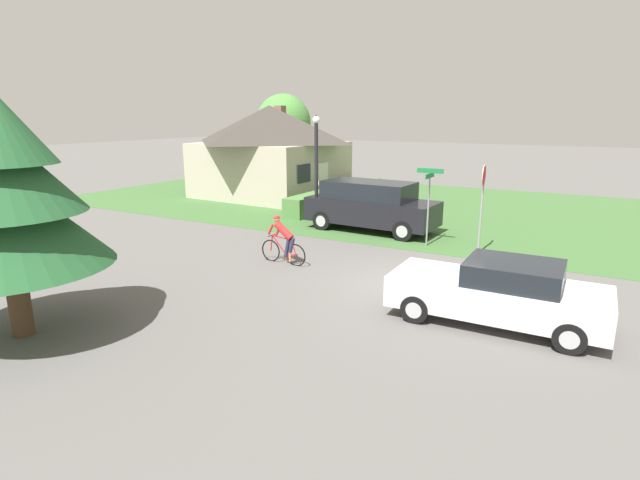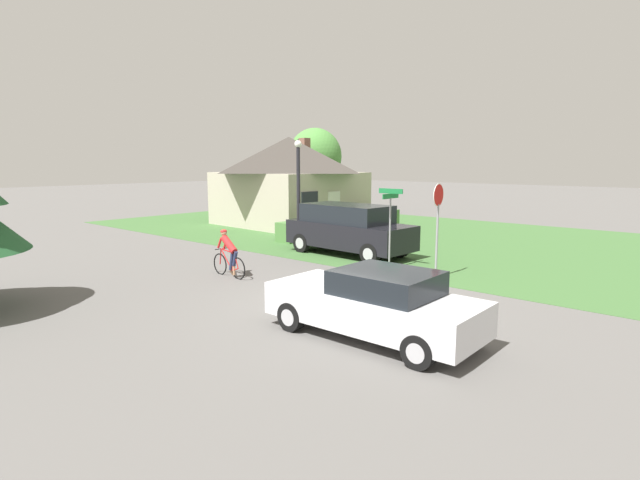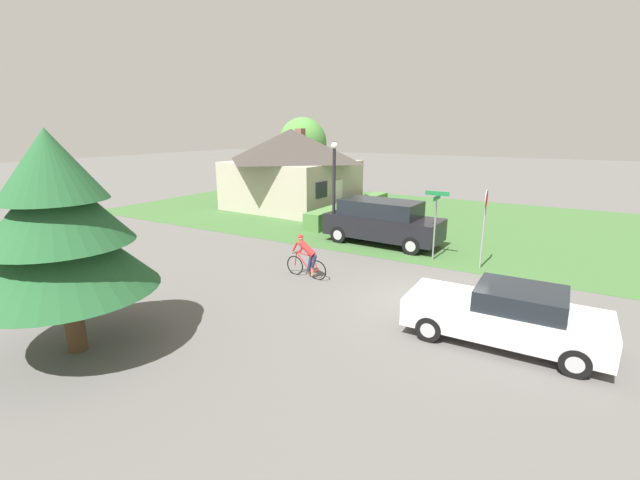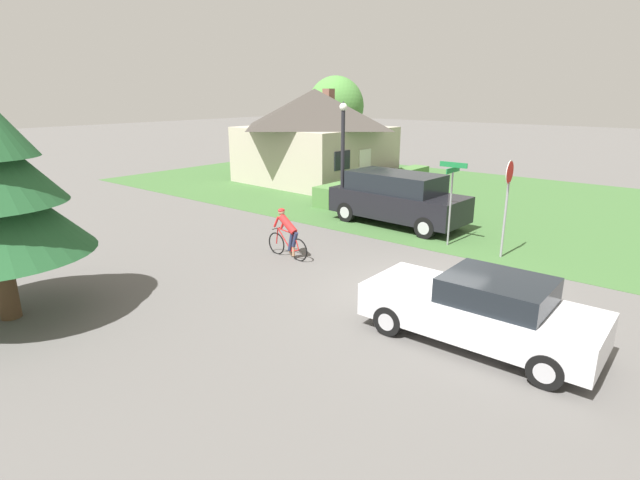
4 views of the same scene
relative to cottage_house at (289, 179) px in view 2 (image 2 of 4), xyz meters
name	(u,v)px [view 2 (image 2 of 4)]	position (x,y,z in m)	size (l,w,h in m)	color
ground_plane	(340,304)	(-10.76, -12.35, -2.54)	(140.00, 140.00, 0.00)	#5B5956
grass_verge_right	(425,237)	(0.59, -8.35, -2.54)	(16.00, 36.00, 0.01)	#3D6633
cottage_house	(289,179)	(0.00, 0.00, 0.00)	(7.19, 7.68, 4.91)	#B2A893
hedge_row	(345,224)	(-0.73, -4.58, -2.10)	(8.78, 0.90, 0.88)	#4C7A3D
sedan_left_lane	(375,304)	(-12.19, -14.39, -1.85)	(1.85, 4.44, 1.42)	silver
cyclist	(229,254)	(-10.68, -7.89, -1.84)	(0.44, 1.64, 1.47)	black
parked_suv_right	(349,229)	(-5.32, -8.39, -1.54)	(2.24, 5.08, 1.92)	black
stop_sign	(438,212)	(-6.65, -12.79, -0.53)	(0.68, 0.07, 2.88)	gray
street_lamp	(298,186)	(-5.85, -6.27, 0.02)	(0.29, 0.29, 4.40)	black
street_name_sign	(390,214)	(-6.52, -11.02, -0.70)	(0.90, 0.90, 2.66)	gray
deciduous_tree_right	(315,157)	(4.60, 2.14, 1.31)	(3.50, 3.50, 5.71)	#4C3823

